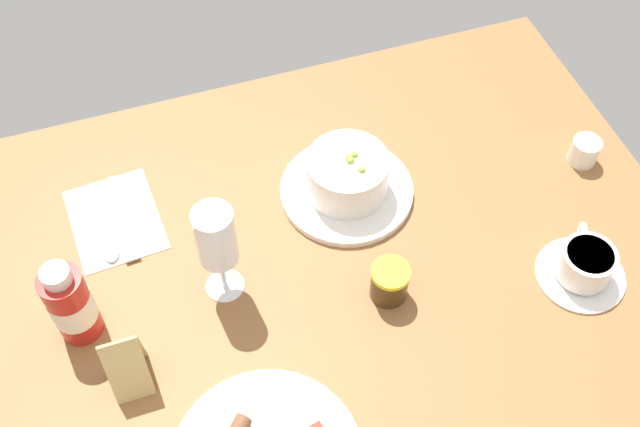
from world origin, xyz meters
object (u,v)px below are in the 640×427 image
object	(u,v)px
jam_jar	(389,282)
menu_card	(125,361)
porridge_bowl	(347,178)
wine_glass	(216,240)
sauce_bottle_red	(71,304)
creamer_jug	(584,151)
coffee_cup	(585,265)
cutlery_setting	(115,221)

from	to	relation	value
jam_jar	menu_card	bearing A→B (deg)	2.19
porridge_bowl	jam_jar	distance (cm)	19.01
wine_glass	sauce_bottle_red	bearing A→B (deg)	0.76
creamer_jug	wine_glass	bearing A→B (deg)	4.35
wine_glass	menu_card	distance (cm)	19.26
coffee_cup	sauce_bottle_red	world-z (taller)	sauce_bottle_red
cutlery_setting	sauce_bottle_red	world-z (taller)	sauce_bottle_red
creamer_jug	sauce_bottle_red	distance (cm)	81.27
porridge_bowl	sauce_bottle_red	size ratio (longest dim) A/B	1.42
cutlery_setting	sauce_bottle_red	xyz separation A→B (cm)	(7.25, 16.60, 6.35)
creamer_jug	wine_glass	xyz separation A→B (cm)	(60.64, 4.62, 9.45)
creamer_jug	jam_jar	world-z (taller)	jam_jar
coffee_cup	porridge_bowl	bearing A→B (deg)	-42.83
wine_glass	creamer_jug	bearing A→B (deg)	-175.65
cutlery_setting	sauce_bottle_red	distance (cm)	19.19
coffee_cup	menu_card	xyz separation A→B (cm)	(64.48, -4.67, 2.63)
wine_glass	sauce_bottle_red	xyz separation A→B (cm)	(20.37, 0.27, -5.13)
creamer_jug	sauce_bottle_red	bearing A→B (deg)	3.45
porridge_bowl	coffee_cup	xyz separation A→B (cm)	(-27.03, 25.06, -1.08)
coffee_cup	jam_jar	xyz separation A→B (cm)	(27.55, -6.08, 0.37)
porridge_bowl	menu_card	world-z (taller)	menu_card
porridge_bowl	coffee_cup	size ratio (longest dim) A/B	1.61
creamer_jug	jam_jar	size ratio (longest dim) A/B	0.90
coffee_cup	creamer_jug	world-z (taller)	coffee_cup
porridge_bowl	coffee_cup	bearing A→B (deg)	137.17
porridge_bowl	menu_card	size ratio (longest dim) A/B	1.95
porridge_bowl	coffee_cup	world-z (taller)	porridge_bowl
coffee_cup	wine_glass	world-z (taller)	wine_glass
wine_glass	menu_card	xyz separation A→B (cm)	(15.14, 10.00, -6.46)
porridge_bowl	cutlery_setting	world-z (taller)	porridge_bowl
jam_jar	porridge_bowl	bearing A→B (deg)	-91.57
coffee_cup	cutlery_setting	bearing A→B (deg)	-26.39
cutlery_setting	creamer_jug	bearing A→B (deg)	170.98
cutlery_setting	coffee_cup	bearing A→B (deg)	153.61
wine_glass	jam_jar	world-z (taller)	wine_glass
sauce_bottle_red	menu_card	distance (cm)	11.13
coffee_cup	jam_jar	world-z (taller)	jam_jar
cutlery_setting	sauce_bottle_red	size ratio (longest dim) A/B	1.19
creamer_jug	menu_card	xyz separation A→B (cm)	(75.78, 14.62, 2.99)
wine_glass	menu_card	bearing A→B (deg)	33.45
cutlery_setting	jam_jar	distance (cm)	42.97
jam_jar	sauce_bottle_red	distance (cm)	43.12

